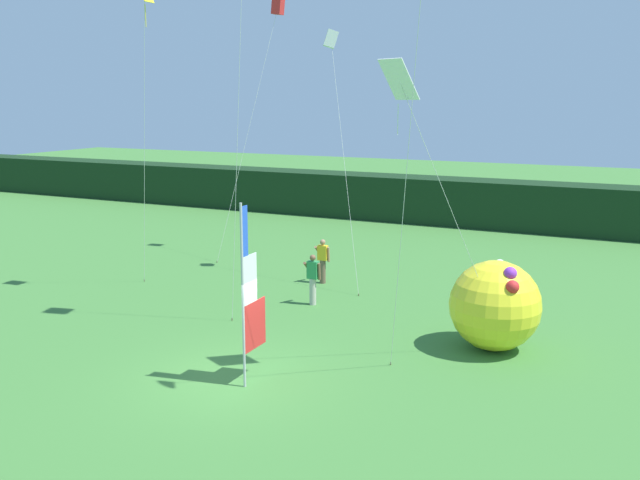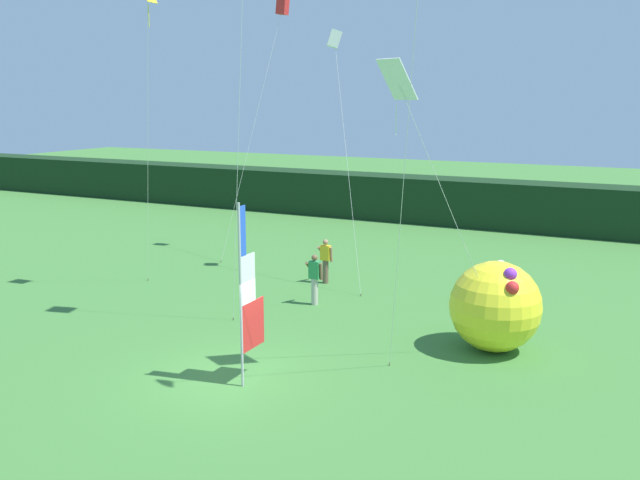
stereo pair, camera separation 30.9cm
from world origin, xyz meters
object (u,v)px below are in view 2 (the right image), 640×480
at_px(inflatable_balloon, 495,306).
at_px(person_near_banner, 326,260).
at_px(banner_flag, 248,297).
at_px(kite_red_box_1, 282,9).
at_px(kite_yellow_diamond_3, 148,24).
at_px(person_mid_field, 315,278).
at_px(kite_white_diamond_4, 402,92).
at_px(kite_white_box_0, 335,41).

bearing_deg(inflatable_balloon, person_near_banner, 149.48).
relative_size(banner_flag, kite_red_box_1, 0.41).
xyz_separation_m(person_near_banner, inflatable_balloon, (7.11, -4.19, 0.36)).
bearing_deg(kite_yellow_diamond_3, kite_red_box_1, 84.22).
xyz_separation_m(person_mid_field, kite_yellow_diamond_3, (-5.50, -1.13, 8.17)).
height_order(banner_flag, kite_yellow_diamond_3, kite_yellow_diamond_3).
bearing_deg(banner_flag, inflatable_balloon, 44.99).
bearing_deg(kite_yellow_diamond_3, person_mid_field, 11.65).
bearing_deg(inflatable_balloon, person_mid_field, 165.66).
bearing_deg(kite_white_diamond_4, person_mid_field, 135.03).
height_order(person_near_banner, kite_red_box_1, kite_red_box_1).
bearing_deg(kite_red_box_1, banner_flag, -64.13).
xyz_separation_m(inflatable_balloon, kite_white_diamond_4, (-1.75, -2.90, 5.60)).
distance_m(banner_flag, kite_white_box_0, 12.61).
xyz_separation_m(person_near_banner, kite_red_box_1, (-3.87, 3.81, 9.41)).
bearing_deg(kite_yellow_diamond_3, banner_flag, -36.98).
height_order(person_mid_field, kite_white_diamond_4, kite_white_diamond_4).
bearing_deg(kite_white_diamond_4, kite_white_box_0, 123.80).
bearing_deg(person_near_banner, kite_white_diamond_4, -52.90).
relative_size(person_near_banner, kite_white_diamond_4, 0.22).
xyz_separation_m(kite_red_box_1, kite_yellow_diamond_3, (-0.76, -7.54, -1.22)).
relative_size(person_near_banner, inflatable_balloon, 0.67).
bearing_deg(kite_red_box_1, kite_white_box_0, -34.06).
bearing_deg(kite_white_box_0, kite_yellow_diamond_3, -129.83).
height_order(banner_flag, inflatable_balloon, banner_flag).
relative_size(kite_white_box_0, kite_yellow_diamond_3, 0.89).
relative_size(banner_flag, inflatable_balloon, 1.79).
xyz_separation_m(person_near_banner, kite_white_box_0, (-0.34, 1.42, 7.87)).
relative_size(inflatable_balloon, kite_white_diamond_4, 0.32).
relative_size(kite_yellow_diamond_3, kite_white_diamond_4, 1.36).
height_order(kite_yellow_diamond_3, kite_white_diamond_4, kite_yellow_diamond_3).
xyz_separation_m(person_near_banner, person_mid_field, (0.86, -2.59, 0.03)).
relative_size(banner_flag, person_mid_field, 2.60).
xyz_separation_m(banner_flag, inflatable_balloon, (4.78, 4.78, -0.88)).
distance_m(kite_yellow_diamond_3, kite_white_diamond_4, 10.78).
bearing_deg(inflatable_balloon, kite_white_diamond_4, -121.12).
distance_m(banner_flag, inflatable_balloon, 6.82).
bearing_deg(kite_yellow_diamond_3, person_near_banner, 38.81).
distance_m(person_mid_field, kite_white_diamond_4, 8.70).
bearing_deg(inflatable_balloon, kite_red_box_1, 143.91).
relative_size(inflatable_balloon, kite_white_box_0, 0.27).
height_order(person_mid_field, inflatable_balloon, inflatable_balloon).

